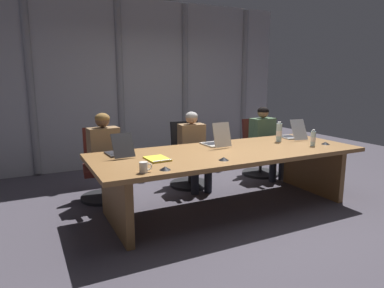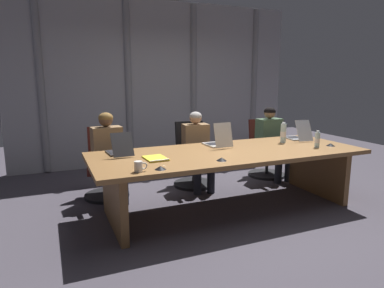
# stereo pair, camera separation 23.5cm
# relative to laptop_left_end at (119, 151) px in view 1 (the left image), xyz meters

# --- Properties ---
(ground_plane) EXTENTS (10.79, 10.79, 0.00)m
(ground_plane) POSITION_rel_laptop_left_end_xyz_m (1.26, -0.33, -0.78)
(ground_plane) COLOR #47424C
(conference_table) EXTENTS (3.29, 1.23, 0.73)m
(conference_table) POSITION_rel_laptop_left_end_xyz_m (1.26, -0.33, -0.21)
(conference_table) COLOR olive
(conference_table) RESTS_ON ground_plane
(curtain_backdrop) EXTENTS (5.36, 0.17, 2.97)m
(curtain_backdrop) POSITION_rel_laptop_left_end_xyz_m (1.26, 2.36, 0.71)
(curtain_backdrop) COLOR #9999A0
(curtain_backdrop) RESTS_ON ground_plane
(laptop_left_end) EXTENTS (0.26, 0.45, 0.27)m
(laptop_left_end) POSITION_rel_laptop_left_end_xyz_m (0.00, 0.00, 0.00)
(laptop_left_end) COLOR #2D2D33
(laptop_left_end) RESTS_ON conference_table
(laptop_left_mid) EXTENTS (0.26, 0.42, 0.32)m
(laptop_left_mid) POSITION_rel_laptop_left_end_xyz_m (1.27, -0.01, 0.01)
(laptop_left_mid) COLOR beige
(laptop_left_mid) RESTS_ON conference_table
(laptop_center) EXTENTS (0.28, 0.49, 0.29)m
(laptop_center) POSITION_rel_laptop_left_end_xyz_m (2.53, -0.03, 0.00)
(laptop_center) COLOR #A8ADB7
(laptop_center) RESTS_ON conference_table
(office_chair_left_end) EXTENTS (0.60, 0.60, 0.94)m
(office_chair_left_end) POSITION_rel_laptop_left_end_xyz_m (-0.05, 0.74, -0.43)
(office_chair_left_end) COLOR #511E19
(office_chair_left_end) RESTS_ON ground_plane
(office_chair_left_mid) EXTENTS (0.60, 0.60, 0.95)m
(office_chair_left_mid) POSITION_rel_laptop_left_end_xyz_m (1.23, 0.74, -0.43)
(office_chair_left_mid) COLOR black
(office_chair_left_mid) RESTS_ON ground_plane
(office_chair_center) EXTENTS (0.60, 0.60, 0.92)m
(office_chair_center) POSITION_rel_laptop_left_end_xyz_m (2.55, 0.73, -0.44)
(office_chair_center) COLOR #511E19
(office_chair_center) RESTS_ON ground_plane
(person_left_end) EXTENTS (0.43, 0.57, 1.15)m
(person_left_end) POSITION_rel_laptop_left_end_xyz_m (-0.02, 0.58, -0.13)
(person_left_end) COLOR olive
(person_left_end) RESTS_ON ground_plane
(person_left_mid) EXTENTS (0.41, 0.57, 1.11)m
(person_left_mid) POSITION_rel_laptop_left_end_xyz_m (1.24, 0.57, -0.16)
(person_left_mid) COLOR olive
(person_left_mid) RESTS_ON ground_plane
(person_center) EXTENTS (0.43, 0.56, 1.14)m
(person_center) POSITION_rel_laptop_left_end_xyz_m (2.55, 0.58, -0.14)
(person_center) COLOR #4C6B4C
(person_center) RESTS_ON ground_plane
(water_bottle_primary) EXTENTS (0.08, 0.08, 0.28)m
(water_bottle_primary) POSITION_rel_laptop_left_end_xyz_m (2.21, -0.13, 0.07)
(water_bottle_primary) COLOR silver
(water_bottle_primary) RESTS_ON conference_table
(water_bottle_secondary) EXTENTS (0.06, 0.06, 0.22)m
(water_bottle_secondary) POSITION_rel_laptop_left_end_xyz_m (2.39, -0.57, 0.04)
(water_bottle_secondary) COLOR silver
(water_bottle_secondary) RESTS_ON conference_table
(coffee_mug_near) EXTENTS (0.13, 0.08, 0.10)m
(coffee_mug_near) POSITION_rel_laptop_left_end_xyz_m (0.02, -0.80, -0.00)
(coffee_mug_near) COLOR white
(coffee_mug_near) RESTS_ON conference_table
(conference_mic_left_side) EXTENTS (0.11, 0.11, 0.03)m
(conference_mic_left_side) POSITION_rel_laptop_left_end_xyz_m (0.23, -0.81, -0.04)
(conference_mic_left_side) COLOR black
(conference_mic_left_side) RESTS_ON conference_table
(conference_mic_middle) EXTENTS (0.11, 0.11, 0.03)m
(conference_mic_middle) POSITION_rel_laptop_left_end_xyz_m (2.62, -0.57, -0.04)
(conference_mic_middle) COLOR black
(conference_mic_middle) RESTS_ON conference_table
(conference_mic_right_side) EXTENTS (0.11, 0.11, 0.03)m
(conference_mic_right_side) POSITION_rel_laptop_left_end_xyz_m (0.94, -0.73, -0.04)
(conference_mic_right_side) COLOR black
(conference_mic_right_side) RESTS_ON conference_table
(spiral_notepad) EXTENTS (0.23, 0.32, 0.03)m
(spiral_notepad) POSITION_rel_laptop_left_end_xyz_m (0.32, -0.38, -0.04)
(spiral_notepad) COLOR yellow
(spiral_notepad) RESTS_ON conference_table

